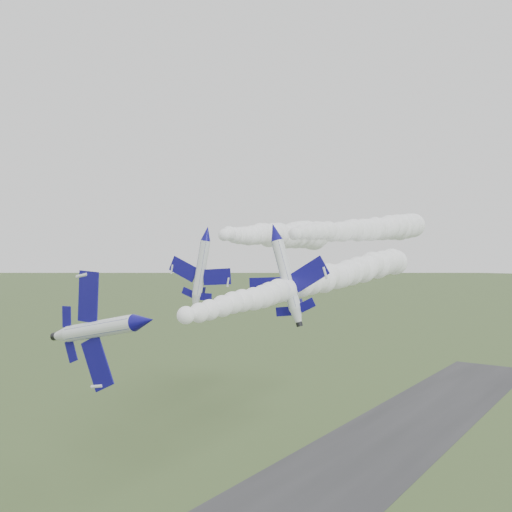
{
  "coord_description": "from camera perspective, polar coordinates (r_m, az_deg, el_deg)",
  "views": [
    {
      "loc": [
        44.95,
        -44.54,
        39.08
      ],
      "look_at": [
        3.76,
        14.2,
        38.39
      ],
      "focal_mm": 40.0,
      "sensor_mm": 36.0,
      "label": 1
    }
  ],
  "objects": [
    {
      "name": "smoke_trail_jet_pair_right",
      "position": [
        103.73,
        11.19,
        2.63
      ],
      "size": [
        10.98,
        61.5,
        5.27
      ],
      "primitive_type": null,
      "rotation": [
        0.0,
        0.0,
        0.09
      ],
      "color": "white"
    },
    {
      "name": "jet_pair_left",
      "position": [
        79.2,
        -4.98,
        2.29
      ],
      "size": [
        9.78,
        11.71,
        3.25
      ],
      "rotation": [
        0.0,
        0.18,
        0.19
      ],
      "color": "white"
    },
    {
      "name": "jet_lead",
      "position": [
        52.29,
        -11.21,
        -6.42
      ],
      "size": [
        3.76,
        13.73,
        11.14
      ],
      "rotation": [
        0.0,
        1.38,
        0.05
      ],
      "color": "white"
    },
    {
      "name": "runway",
      "position": [
        95.41,
        3.93,
        -23.62
      ],
      "size": [
        24.0,
        260.0,
        0.04
      ],
      "primitive_type": "cube",
      "color": "#2B2B2D",
      "rests_on": "ground"
    },
    {
      "name": "smoke_trail_jet_pair_left",
      "position": [
        106.9,
        2.52,
        2.12
      ],
      "size": [
        16.36,
        56.05,
        5.98
      ],
      "primitive_type": null,
      "rotation": [
        0.0,
        0.0,
        0.19
      ],
      "color": "white"
    },
    {
      "name": "jet_pair_right",
      "position": [
        72.75,
        1.85,
        2.43
      ],
      "size": [
        10.94,
        13.58,
        4.27
      ],
      "rotation": [
        0.0,
        -0.29,
        0.09
      ],
      "color": "white"
    },
    {
      "name": "smoke_trail_jet_lead",
      "position": [
        79.64,
        6.41,
        -2.37
      ],
      "size": [
        7.74,
        60.26,
        4.46
      ],
      "primitive_type": null,
      "rotation": [
        0.0,
        0.0,
        0.05
      ],
      "color": "white"
    }
  ]
}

